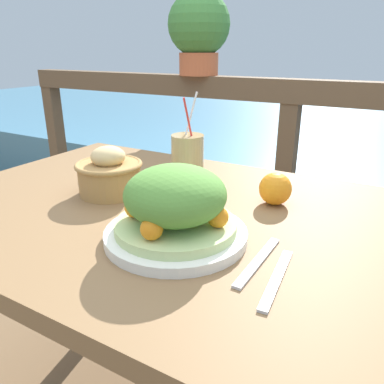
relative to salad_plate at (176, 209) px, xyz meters
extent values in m
cube|color=olive|center=(-0.05, 0.12, -0.08)|extent=(1.27, 0.80, 0.04)
cube|color=olive|center=(-0.63, 0.46, -0.45)|extent=(0.06, 0.06, 0.69)
cube|color=brown|center=(-0.05, 0.94, 0.13)|extent=(2.80, 0.08, 0.09)
cube|color=brown|center=(-1.42, 0.94, -0.36)|extent=(0.07, 0.07, 0.88)
cube|color=brown|center=(-0.05, 0.94, -0.36)|extent=(0.07, 0.07, 0.88)
cube|color=teal|center=(-0.05, 3.44, -0.60)|extent=(12.00, 4.00, 0.40)
cylinder|color=white|center=(0.00, 0.00, -0.05)|extent=(0.28, 0.28, 0.02)
cylinder|color=#C6DB8E|center=(0.00, 0.00, -0.03)|extent=(0.23, 0.23, 0.02)
ellipsoid|color=#568E38|center=(0.00, 0.00, 0.03)|extent=(0.19, 0.19, 0.11)
sphere|color=orange|center=(0.08, 0.02, -0.01)|extent=(0.04, 0.04, 0.04)
sphere|color=orange|center=(0.01, 0.08, -0.01)|extent=(0.04, 0.04, 0.04)
sphere|color=orange|center=(-0.08, -0.02, -0.01)|extent=(0.04, 0.04, 0.04)
sphere|color=orange|center=(0.00, -0.08, -0.01)|extent=(0.04, 0.04, 0.04)
cylinder|color=tan|center=(-0.12, 0.24, 0.01)|extent=(0.08, 0.08, 0.15)
cylinder|color=red|center=(-0.10, 0.24, 0.08)|extent=(0.01, 0.09, 0.21)
cylinder|color=white|center=(-0.13, 0.25, 0.08)|extent=(0.04, 0.06, 0.21)
cylinder|color=#AD7F47|center=(-0.28, 0.13, -0.02)|extent=(0.16, 0.16, 0.08)
torus|color=#AD7F47|center=(-0.28, 0.13, 0.01)|extent=(0.17, 0.17, 0.01)
ellipsoid|color=#DBB77A|center=(-0.28, 0.13, 0.03)|extent=(0.09, 0.09, 0.05)
cylinder|color=#B75B38|center=(-0.47, 0.94, 0.22)|extent=(0.17, 0.17, 0.09)
sphere|color=#3D7A38|center=(-0.47, 0.94, 0.38)|extent=(0.26, 0.26, 0.26)
cube|color=silver|center=(0.17, 0.00, -0.06)|extent=(0.02, 0.18, 0.00)
cube|color=silver|center=(0.21, -0.04, -0.06)|extent=(0.03, 0.18, 0.00)
sphere|color=orange|center=(0.11, 0.26, -0.03)|extent=(0.08, 0.08, 0.08)
camera|label=1|loc=(0.35, -0.54, 0.28)|focal=35.00mm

